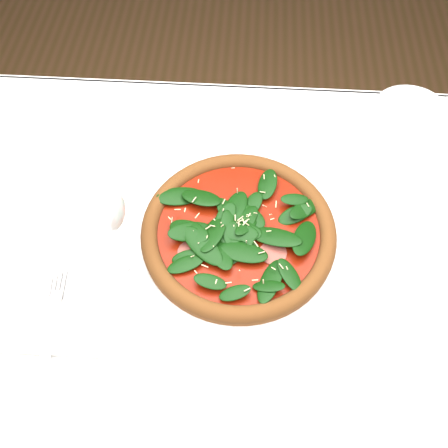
# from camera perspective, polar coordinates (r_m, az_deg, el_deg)

# --- Properties ---
(ground) EXTENTS (6.00, 6.00, 0.00)m
(ground) POSITION_cam_1_polar(r_m,az_deg,el_deg) (1.52, 1.18, -17.56)
(ground) COLOR brown
(ground) RESTS_ON ground
(dining_table) EXTENTS (1.21, 0.81, 0.75)m
(dining_table) POSITION_cam_1_polar(r_m,az_deg,el_deg) (0.90, 1.90, -6.78)
(dining_table) COLOR white
(dining_table) RESTS_ON ground
(plate) EXTENTS (0.37, 0.37, 0.02)m
(plate) POSITION_cam_1_polar(r_m,az_deg,el_deg) (0.82, 1.64, -1.45)
(plate) COLOR white
(plate) RESTS_ON dining_table
(pizza) EXTENTS (0.36, 0.36, 0.04)m
(pizza) POSITION_cam_1_polar(r_m,az_deg,el_deg) (0.81, 1.67, -0.68)
(pizza) COLOR #935323
(pizza) RESTS_ON plate
(wine_glass) EXTENTS (0.08, 0.08, 0.19)m
(wine_glass) POSITION_cam_1_polar(r_m,az_deg,el_deg) (0.72, -14.30, 1.65)
(wine_glass) COLOR white
(wine_glass) RESTS_ON dining_table
(napkin) EXTENTS (0.15, 0.07, 0.01)m
(napkin) POSITION_cam_1_polar(r_m,az_deg,el_deg) (0.80, -19.06, -11.58)
(napkin) COLOR white
(napkin) RESTS_ON dining_table
(fork) EXTENTS (0.03, 0.16, 0.00)m
(fork) POSITION_cam_1_polar(r_m,az_deg,el_deg) (0.80, -18.87, -9.48)
(fork) COLOR silver
(fork) RESTS_ON napkin
(saucer_far) EXTENTS (0.15, 0.15, 0.01)m
(saucer_far) POSITION_cam_1_polar(r_m,az_deg,el_deg) (1.07, 20.67, 11.87)
(saucer_far) COLOR white
(saucer_far) RESTS_ON dining_table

